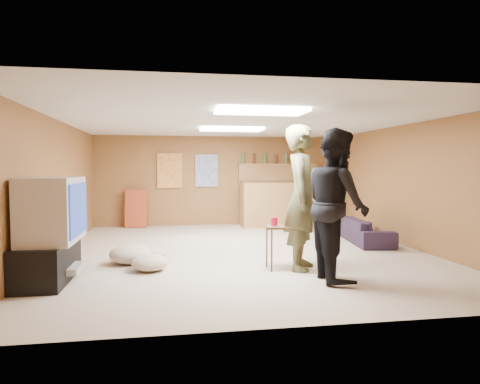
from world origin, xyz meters
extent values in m
plane|color=tan|center=(0.00, 0.00, 0.00)|extent=(7.00, 7.00, 0.00)
cube|color=silver|center=(0.00, 0.00, 2.20)|extent=(6.00, 7.00, 0.02)
cube|color=brown|center=(0.00, 3.50, 1.10)|extent=(6.00, 0.02, 2.20)
cube|color=brown|center=(0.00, -3.50, 1.10)|extent=(6.00, 0.02, 2.20)
cube|color=brown|center=(-3.00, 0.00, 1.10)|extent=(0.02, 7.00, 2.20)
cube|color=brown|center=(3.00, 0.00, 1.10)|extent=(0.02, 7.00, 2.20)
cube|color=black|center=(-2.72, -1.50, 0.25)|extent=(0.55, 1.30, 0.50)
cube|color=#B2B2B7|center=(-2.50, -1.50, 0.15)|extent=(0.35, 0.50, 0.08)
cube|color=#B2B2B7|center=(-2.65, -1.50, 0.90)|extent=(0.60, 1.10, 0.80)
cube|color=navy|center=(-2.34, -1.50, 0.90)|extent=(0.02, 0.95, 0.65)
cube|color=#9C6A38|center=(1.50, 2.95, 0.55)|extent=(2.00, 0.60, 1.10)
cube|color=#3E2714|center=(1.50, 2.70, 1.10)|extent=(2.10, 0.12, 0.05)
cube|color=#9C6A38|center=(1.50, 3.40, 1.50)|extent=(2.00, 0.18, 0.05)
cube|color=#9C6A38|center=(1.50, 3.42, 1.20)|extent=(2.00, 0.14, 0.60)
cube|color=#BF3F26|center=(-1.20, 3.46, 1.35)|extent=(0.60, 0.03, 0.85)
cube|color=#334C99|center=(-0.30, 3.46, 1.35)|extent=(0.55, 0.03, 0.80)
cube|color=#A43B1E|center=(-2.00, 3.30, 0.45)|extent=(0.50, 0.26, 0.91)
cube|color=white|center=(0.00, -1.50, 2.17)|extent=(1.20, 0.60, 0.04)
cube|color=white|center=(0.00, 1.20, 2.17)|extent=(1.20, 0.60, 0.04)
imported|color=brown|center=(0.62, -1.38, 1.01)|extent=(0.74, 0.87, 2.01)
imported|color=black|center=(0.88, -1.99, 0.96)|extent=(0.76, 0.95, 1.91)
imported|color=black|center=(2.46, 0.41, 0.23)|extent=(0.83, 1.63, 0.46)
cube|color=#3E2714|center=(0.36, -1.34, 0.30)|extent=(0.55, 0.48, 0.61)
cylinder|color=#B80C32|center=(0.24, -1.30, 0.67)|extent=(0.10, 0.10, 0.12)
cylinder|color=#B80C32|center=(0.45, -1.43, 0.66)|extent=(0.08, 0.08, 0.10)
cylinder|color=navy|center=(0.48, -1.26, 0.67)|extent=(0.10, 0.10, 0.12)
ellipsoid|color=tan|center=(-1.79, -0.64, 0.14)|extent=(0.62, 0.62, 0.28)
ellipsoid|color=tan|center=(-1.48, -0.42, 0.09)|extent=(0.51, 0.51, 0.18)
ellipsoid|color=tan|center=(-1.49, -1.15, 0.11)|extent=(0.55, 0.55, 0.23)
camera|label=1|loc=(-1.21, -7.10, 1.42)|focal=32.00mm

